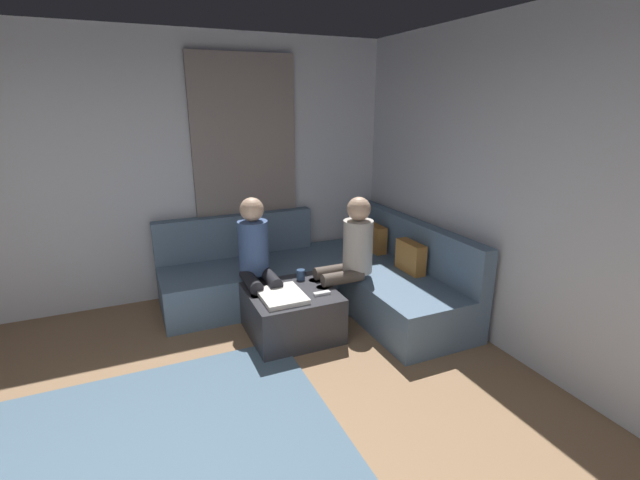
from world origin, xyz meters
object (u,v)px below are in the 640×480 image
(game_remote, at_px, (322,293))
(person_on_couch_back, at_px, (348,255))
(sectional_couch, at_px, (324,278))
(person_on_couch_side, at_px, (257,258))
(ottoman, at_px, (291,312))
(coffee_mug, at_px, (301,275))

(game_remote, relative_size, person_on_couch_back, 0.12)
(sectional_couch, distance_m, person_on_couch_side, 0.85)
(sectional_couch, xyz_separation_m, person_on_couch_back, (0.42, 0.06, 0.38))
(sectional_couch, height_order, ottoman, sectional_couch)
(person_on_couch_back, bearing_deg, coffee_mug, 68.51)
(person_on_couch_side, bearing_deg, game_remote, 129.95)
(person_on_couch_side, bearing_deg, coffee_mug, 163.98)
(ottoman, relative_size, game_remote, 5.07)
(person_on_couch_back, bearing_deg, ottoman, 95.34)
(person_on_couch_back, bearing_deg, sectional_couch, 7.41)
(person_on_couch_side, bearing_deg, person_on_couch_back, 161.10)
(sectional_couch, bearing_deg, coffee_mug, -54.39)
(game_remote, height_order, person_on_couch_side, person_on_couch_side)
(ottoman, bearing_deg, coffee_mug, 140.71)
(ottoman, relative_size, person_on_couch_back, 0.63)
(ottoman, height_order, game_remote, game_remote)
(coffee_mug, distance_m, game_remote, 0.40)
(sectional_couch, height_order, person_on_couch_back, person_on_couch_back)
(game_remote, height_order, person_on_couch_back, person_on_couch_back)
(coffee_mug, height_order, person_on_couch_side, person_on_couch_side)
(sectional_couch, relative_size, ottoman, 3.36)
(coffee_mug, bearing_deg, ottoman, -39.29)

